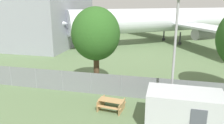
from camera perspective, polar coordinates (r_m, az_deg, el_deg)
The scene contains 7 objects.
hangar_building at distance 46.02m, azimuth -26.57°, elevation 12.09°, with size 28.92×17.38×13.64m.
perimeter_fence at distance 17.56m, azimuth 2.32°, elevation -6.27°, with size 56.07×0.07×1.82m.
airplane at distance 41.46m, azimuth 14.14°, elevation 10.58°, with size 38.05×31.55×12.40m.
portable_cabin at distance 13.83m, azimuth 18.24°, elevation -12.05°, with size 4.35×2.36×2.38m.
picnic_bench_open_grass at distance 15.66m, azimuth -0.20°, elevation -10.80°, with size 1.93×1.59×0.76m.
tree_near_hangar at distance 17.96m, azimuth -4.25°, elevation 7.25°, with size 3.98×3.98×7.08m.
light_mast at distance 14.35m, azimuth 16.15°, elevation 4.43°, with size 0.44×0.44×7.88m.
Camera 1 is at (3.16, -5.14, 7.39)m, focal length 35.00 mm.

